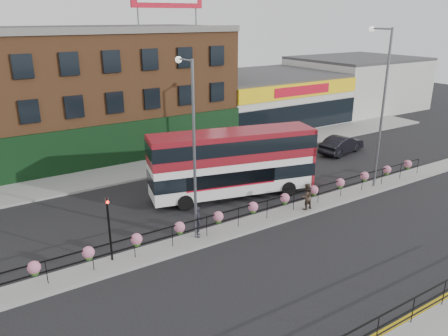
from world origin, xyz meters
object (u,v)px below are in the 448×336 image
car (342,145)px  lamp_column_west (192,136)px  pedestrian_a (198,221)px  lamp_column_east (381,96)px  pedestrian_b (306,197)px  double_decker_bus (233,157)px

car → lamp_column_west: lamp_column_west is taller
pedestrian_a → lamp_column_east: size_ratio=0.16×
pedestrian_b → double_decker_bus: bearing=-60.5°
double_decker_bus → lamp_column_east: bearing=-23.4°
car → pedestrian_a: pedestrian_a is taller
car → pedestrian_b: size_ratio=3.01×
car → lamp_column_east: 9.56m
pedestrian_b → lamp_column_east: size_ratio=0.16×
pedestrian_b → car: bearing=-144.3°
lamp_column_west → lamp_column_east: size_ratio=0.88×
lamp_column_west → double_decker_bus: bearing=36.8°
car → lamp_column_east: size_ratio=0.47×
double_decker_bus → pedestrian_b: (2.29, -4.39, -1.69)m
car → lamp_column_east: (-4.18, -6.58, 5.53)m
double_decker_bus → lamp_column_west: (-4.97, -3.72, 2.92)m
double_decker_bus → pedestrian_a: bearing=-141.2°
car → pedestrian_b: bearing=113.1°
double_decker_bus → pedestrian_b: bearing=-62.5°
double_decker_bus → lamp_column_west: 6.86m
double_decker_bus → car: bearing=12.0°
pedestrian_b → pedestrian_a: bearing=-2.2°
pedestrian_a → pedestrian_b: pedestrian_a is taller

